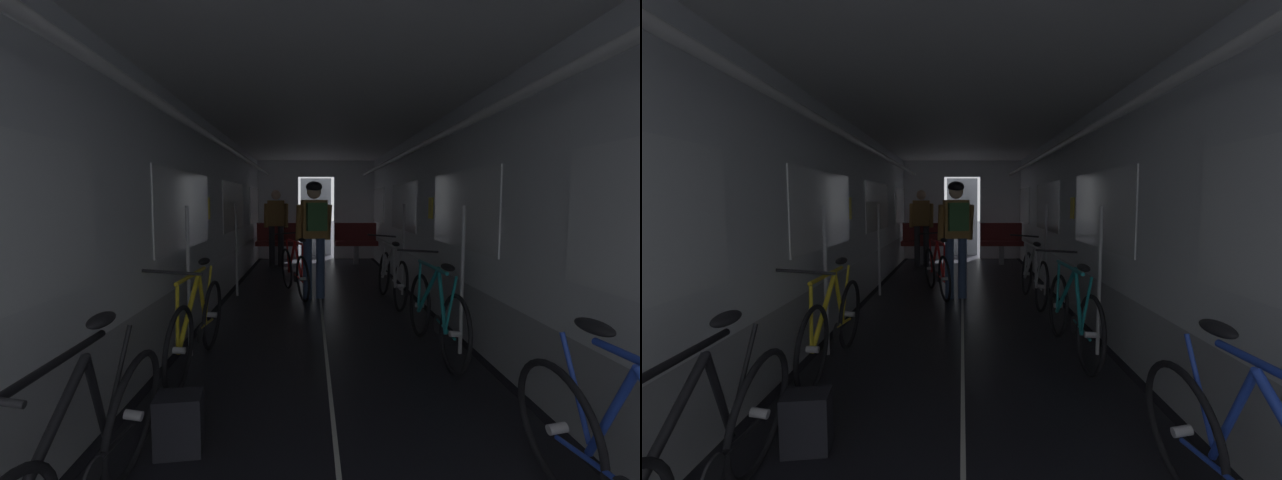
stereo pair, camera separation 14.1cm
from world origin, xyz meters
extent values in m
cube|color=black|center=(-1.41, 3.25, 0.00)|extent=(0.08, 11.50, 0.01)
cube|color=black|center=(1.41, 3.25, 0.00)|extent=(0.08, 11.50, 0.01)
cube|color=beige|center=(0.00, 3.25, 0.00)|extent=(0.03, 11.27, 0.00)
cube|color=#9EA0A5|center=(-1.51, 3.25, 0.30)|extent=(0.12, 11.50, 0.60)
cube|color=silver|center=(-1.51, 3.25, 1.53)|extent=(0.12, 11.50, 1.85)
cube|color=white|center=(-1.45, 2.67, 1.35)|extent=(0.02, 1.90, 0.80)
cube|color=white|center=(-1.45, 5.55, 1.35)|extent=(0.02, 1.90, 0.80)
cube|color=white|center=(-1.45, 8.42, 1.35)|extent=(0.02, 1.90, 0.80)
cube|color=yellow|center=(-1.45, 3.67, 1.35)|extent=(0.01, 0.20, 0.28)
cylinder|color=white|center=(-1.17, 3.25, 2.10)|extent=(0.07, 11.04, 0.07)
cylinder|color=#B7BABF|center=(-1.27, 2.10, 0.70)|extent=(0.04, 0.04, 1.40)
cylinder|color=#B7BABF|center=(-1.27, 4.70, 0.70)|extent=(0.04, 0.04, 1.40)
cube|color=#9EA0A5|center=(1.51, 3.25, 0.30)|extent=(0.12, 11.50, 0.60)
cube|color=silver|center=(1.51, 3.25, 1.53)|extent=(0.12, 11.50, 1.85)
cube|color=white|center=(1.45, 2.67, 1.35)|extent=(0.02, 1.90, 0.80)
cube|color=white|center=(1.45, 5.55, 1.35)|extent=(0.02, 1.90, 0.80)
cube|color=white|center=(1.45, 8.42, 1.35)|extent=(0.02, 1.90, 0.80)
cube|color=yellow|center=(1.45, 3.85, 1.35)|extent=(0.01, 0.20, 0.28)
cylinder|color=white|center=(1.17, 3.25, 2.10)|extent=(0.07, 11.04, 0.07)
cylinder|color=#B7BABF|center=(1.27, 2.10, 0.70)|extent=(0.04, 0.04, 1.40)
cylinder|color=#B7BABF|center=(1.27, 4.70, 0.70)|extent=(0.04, 0.04, 1.40)
cube|color=silver|center=(-0.95, 9.06, 1.23)|extent=(1.00, 0.12, 2.45)
cube|color=silver|center=(0.95, 9.06, 1.23)|extent=(1.00, 0.12, 2.45)
cube|color=silver|center=(0.00, 9.06, 2.25)|extent=(0.90, 0.12, 0.40)
cube|color=#4C4F54|center=(0.00, 9.76, 1.03)|extent=(0.81, 0.04, 2.05)
cube|color=white|center=(0.00, 3.25, 2.51)|extent=(3.14, 11.62, 0.12)
cylinder|color=gray|center=(-0.90, 8.00, 0.22)|extent=(0.12, 0.12, 0.44)
cube|color=maroon|center=(-0.90, 8.00, 0.49)|extent=(0.96, 0.44, 0.10)
cube|color=maroon|center=(-0.90, 8.19, 0.74)|extent=(0.96, 0.08, 0.40)
torus|color=gray|center=(-1.33, 8.22, 0.94)|extent=(0.14, 0.14, 0.02)
cylinder|color=gray|center=(0.90, 8.00, 0.22)|extent=(0.12, 0.12, 0.44)
cube|color=maroon|center=(0.90, 8.00, 0.49)|extent=(0.96, 0.44, 0.10)
cube|color=maroon|center=(0.90, 8.19, 0.74)|extent=(0.96, 0.08, 0.40)
torus|color=gray|center=(0.47, 8.22, 0.94)|extent=(0.14, 0.14, 0.02)
torus|color=black|center=(1.06, 1.63, 0.33)|extent=(0.10, 0.67, 0.67)
cylinder|color=#B2B2B7|center=(1.06, 1.63, 0.33)|extent=(0.09, 0.05, 0.06)
torus|color=black|center=(1.02, 2.65, 0.33)|extent=(0.10, 0.67, 0.67)
cylinder|color=#B2B2B7|center=(1.02, 2.65, 0.33)|extent=(0.09, 0.05, 0.06)
cylinder|color=teal|center=(1.02, 2.34, 0.55)|extent=(0.09, 0.54, 0.56)
cylinder|color=teal|center=(1.03, 1.93, 0.55)|extent=(0.06, 0.34, 0.55)
cylinder|color=teal|center=(1.01, 2.18, 0.82)|extent=(0.07, 0.82, 0.04)
cylinder|color=teal|center=(1.04, 1.70, 0.58)|extent=(0.06, 0.16, 0.49)
cylinder|color=teal|center=(1.05, 1.86, 0.31)|extent=(0.04, 0.45, 0.07)
cylinder|color=teal|center=(1.00, 2.62, 0.58)|extent=(0.05, 0.09, 0.49)
cylinder|color=black|center=(1.04, 2.08, 0.29)|extent=(0.03, 0.17, 0.17)
ellipsoid|color=black|center=(1.02, 1.75, 0.88)|extent=(0.10, 0.24, 0.07)
cylinder|color=black|center=(0.98, 2.64, 0.92)|extent=(0.44, 0.04, 0.05)
torus|color=black|center=(-1.11, 2.30, 0.33)|extent=(0.09, 0.67, 0.67)
cylinder|color=#B2B2B7|center=(-1.11, 2.30, 0.33)|extent=(0.09, 0.05, 0.06)
torus|color=black|center=(-1.12, 1.28, 0.33)|extent=(0.09, 0.67, 0.67)
cylinder|color=#B2B2B7|center=(-1.12, 1.28, 0.33)|extent=(0.09, 0.05, 0.06)
cylinder|color=yellow|center=(-1.13, 1.59, 0.55)|extent=(0.08, 0.54, 0.56)
cylinder|color=yellow|center=(-1.13, 2.00, 0.55)|extent=(0.07, 0.34, 0.55)
cylinder|color=yellow|center=(-1.15, 1.75, 0.82)|extent=(0.05, 0.82, 0.04)
cylinder|color=yellow|center=(-1.12, 2.23, 0.58)|extent=(0.06, 0.16, 0.49)
cylinder|color=yellow|center=(-1.11, 2.07, 0.31)|extent=(0.03, 0.45, 0.07)
cylinder|color=yellow|center=(-1.14, 1.31, 0.58)|extent=(0.06, 0.09, 0.49)
cylinder|color=black|center=(-1.11, 1.85, 0.29)|extent=(0.03, 0.17, 0.17)
ellipsoid|color=black|center=(-1.14, 2.18, 0.88)|extent=(0.10, 0.24, 0.07)
cylinder|color=black|center=(-1.16, 1.29, 0.92)|extent=(0.44, 0.03, 0.05)
torus|color=black|center=(-1.07, 0.30, 0.33)|extent=(0.14, 0.67, 0.67)
cylinder|color=#B2B2B7|center=(-1.07, 0.30, 0.33)|extent=(0.10, 0.05, 0.06)
cylinder|color=black|center=(-1.10, -0.40, 0.55)|extent=(0.13, 0.54, 0.56)
cylinder|color=black|center=(-1.10, 0.01, 0.55)|extent=(0.12, 0.34, 0.55)
cylinder|color=black|center=(-1.14, -0.25, 0.81)|extent=(0.04, 0.82, 0.04)
cylinder|color=black|center=(-1.10, 0.23, 0.57)|extent=(0.10, 0.16, 0.49)
cylinder|color=black|center=(-1.06, 0.08, 0.31)|extent=(0.03, 0.45, 0.07)
cylinder|color=black|center=(-1.06, -0.15, 0.29)|extent=(0.04, 0.17, 0.17)
ellipsoid|color=black|center=(-1.15, 0.18, 0.87)|extent=(0.10, 0.24, 0.07)
torus|color=black|center=(1.06, 0.12, 0.33)|extent=(0.17, 0.68, 0.67)
cylinder|color=#B2B2B7|center=(1.06, 0.12, 0.33)|extent=(0.10, 0.06, 0.06)
cylinder|color=#2342B7|center=(1.10, -0.17, 0.55)|extent=(0.09, 0.35, 0.55)
cylinder|color=#2342B7|center=(1.09, 0.06, 0.57)|extent=(0.10, 0.16, 0.49)
cylinder|color=#2342B7|center=(1.07, -0.10, 0.31)|extent=(0.05, 0.45, 0.07)
ellipsoid|color=black|center=(1.13, 0.01, 0.87)|extent=(0.11, 0.25, 0.07)
torus|color=black|center=(1.03, 3.69, 0.33)|extent=(0.12, 0.67, 0.67)
cylinder|color=#B2B2B7|center=(1.03, 3.69, 0.33)|extent=(0.10, 0.05, 0.06)
torus|color=black|center=(0.99, 4.71, 0.33)|extent=(0.12, 0.67, 0.67)
cylinder|color=#B2B2B7|center=(0.99, 4.71, 0.33)|extent=(0.10, 0.05, 0.06)
cylinder|color=#ADAFB5|center=(0.98, 4.39, 0.55)|extent=(0.10, 0.54, 0.56)
cylinder|color=#ADAFB5|center=(1.00, 3.99, 0.55)|extent=(0.07, 0.34, 0.55)
cylinder|color=#ADAFB5|center=(0.97, 4.24, 0.82)|extent=(0.07, 0.82, 0.04)
cylinder|color=#ADAFB5|center=(1.01, 3.76, 0.58)|extent=(0.07, 0.16, 0.49)
cylinder|color=#ADAFB5|center=(1.02, 3.92, 0.31)|extent=(0.04, 0.45, 0.07)
cylinder|color=#ADAFB5|center=(0.97, 4.68, 0.58)|extent=(0.06, 0.09, 0.49)
cylinder|color=black|center=(1.01, 4.14, 0.29)|extent=(0.03, 0.17, 0.17)
ellipsoid|color=black|center=(0.98, 3.81, 0.88)|extent=(0.10, 0.24, 0.07)
cylinder|color=black|center=(0.94, 4.70, 0.92)|extent=(0.44, 0.04, 0.06)
cylinder|color=#384C75|center=(-0.19, 4.47, 0.45)|extent=(0.13, 0.13, 0.90)
cylinder|color=#384C75|center=(0.00, 4.51, 0.45)|extent=(0.13, 0.13, 0.90)
cube|color=olive|center=(-0.09, 4.49, 1.18)|extent=(0.40, 0.29, 0.56)
cylinder|color=olive|center=(-0.31, 4.46, 1.13)|extent=(0.13, 0.21, 0.53)
cylinder|color=olive|center=(0.12, 4.55, 1.13)|extent=(0.13, 0.21, 0.53)
sphere|color=beige|center=(-0.09, 4.49, 1.58)|extent=(0.21, 0.21, 0.21)
ellipsoid|color=black|center=(-0.09, 4.49, 1.65)|extent=(0.29, 0.32, 0.16)
cube|color=#3D703D|center=(-0.06, 4.32, 1.22)|extent=(0.31, 0.21, 0.40)
torus|color=black|center=(-0.26, 4.25, 0.33)|extent=(0.25, 0.66, 0.67)
cylinder|color=#B2B2B7|center=(-0.26, 4.25, 0.33)|extent=(0.10, 0.07, 0.05)
torus|color=black|center=(-0.54, 5.23, 0.33)|extent=(0.25, 0.66, 0.67)
cylinder|color=#B2B2B7|center=(-0.54, 5.23, 0.33)|extent=(0.10, 0.07, 0.05)
cylinder|color=red|center=(-0.44, 4.93, 0.55)|extent=(0.16, 0.54, 0.56)
cylinder|color=red|center=(-0.33, 4.54, 0.55)|extent=(0.15, 0.33, 0.55)
cylinder|color=red|center=(-0.39, 4.79, 0.82)|extent=(0.26, 0.80, 0.04)
cylinder|color=red|center=(-0.26, 4.32, 0.58)|extent=(0.05, 0.17, 0.49)
cylinder|color=red|center=(-0.32, 4.47, 0.31)|extent=(0.15, 0.44, 0.07)
cylinder|color=red|center=(-0.52, 5.21, 0.58)|extent=(0.07, 0.09, 0.49)
cylinder|color=black|center=(-0.38, 4.69, 0.29)|extent=(0.07, 0.17, 0.17)
ellipsoid|color=black|center=(-0.26, 4.38, 0.88)|extent=(0.16, 0.26, 0.06)
cylinder|color=black|center=(-0.51, 5.23, 0.92)|extent=(0.43, 0.14, 0.05)
cylinder|color=#2D2D33|center=(-0.80, 7.70, 0.45)|extent=(0.13, 0.13, 0.90)
cylinder|color=#2D2D33|center=(-1.00, 7.70, 0.45)|extent=(0.13, 0.13, 0.90)
cube|color=olive|center=(-0.90, 7.70, 1.18)|extent=(0.36, 0.22, 0.56)
cylinder|color=olive|center=(-0.68, 7.68, 1.13)|extent=(0.09, 0.20, 0.53)
cylinder|color=olive|center=(-1.12, 7.68, 1.13)|extent=(0.09, 0.20, 0.53)
sphere|color=beige|center=(-0.90, 7.70, 1.58)|extent=(0.21, 0.21, 0.21)
cube|color=black|center=(-0.90, 0.52, 0.17)|extent=(0.28, 0.23, 0.34)
camera|label=1|loc=(-0.15, -1.88, 1.44)|focal=24.40mm
camera|label=2|loc=(-0.01, -1.88, 1.44)|focal=24.40mm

